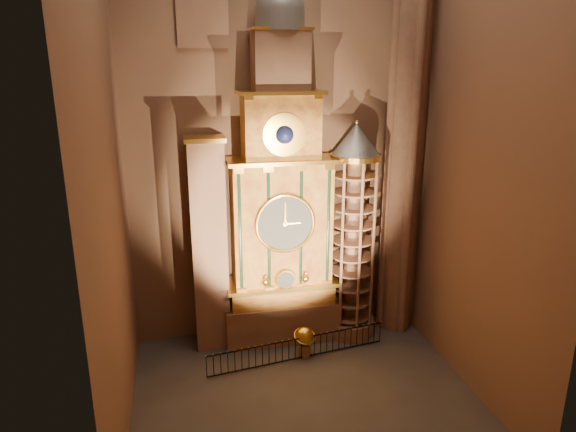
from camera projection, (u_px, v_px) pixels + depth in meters
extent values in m
plane|color=#383330|center=(305.00, 396.00, 21.33)|extent=(14.00, 14.00, 0.00)
plane|color=brown|center=(276.00, 114.00, 23.79)|extent=(22.00, 0.00, 22.00)
plane|color=brown|center=(100.00, 136.00, 16.77)|extent=(0.00, 22.00, 22.00)
plane|color=brown|center=(485.00, 125.00, 19.57)|extent=(0.00, 22.00, 22.00)
cube|color=#8C634C|center=(281.00, 318.00, 25.73)|extent=(5.60, 2.20, 2.00)
cube|color=maroon|center=(281.00, 291.00, 25.30)|extent=(5.00, 2.00, 1.00)
cube|color=gold|center=(281.00, 281.00, 25.09)|extent=(5.40, 2.30, 0.18)
cube|color=maroon|center=(281.00, 223.00, 24.29)|extent=(4.60, 2.00, 6.00)
cylinder|color=black|center=(240.00, 232.00, 23.08)|extent=(0.32, 0.32, 5.60)
cylinder|color=black|center=(268.00, 230.00, 23.34)|extent=(0.32, 0.32, 5.60)
cylinder|color=black|center=(300.00, 228.00, 23.64)|extent=(0.32, 0.32, 5.60)
cylinder|color=black|center=(327.00, 226.00, 23.90)|extent=(0.32, 0.32, 5.60)
cube|color=gold|center=(281.00, 160.00, 23.37)|extent=(5.00, 2.25, 0.18)
cylinder|color=#2D3033|center=(285.00, 223.00, 23.26)|extent=(2.60, 0.12, 2.60)
torus|color=gold|center=(285.00, 224.00, 23.21)|extent=(2.80, 0.16, 2.80)
cylinder|color=gold|center=(286.00, 280.00, 23.90)|extent=(0.90, 0.10, 0.90)
sphere|color=gold|center=(266.00, 282.00, 23.77)|extent=(0.36, 0.36, 0.36)
sphere|color=gold|center=(305.00, 278.00, 24.15)|extent=(0.36, 0.36, 0.36)
cube|color=maroon|center=(280.00, 128.00, 23.00)|extent=(3.40, 1.80, 3.00)
sphere|color=#0C1C40|center=(284.00, 135.00, 22.20)|extent=(0.80, 0.80, 0.80)
cube|color=gold|center=(280.00, 92.00, 22.50)|extent=(3.80, 2.00, 0.15)
cube|color=#8C634C|center=(280.00, 63.00, 22.19)|extent=(2.40, 1.60, 2.60)
sphere|color=slate|center=(280.00, 11.00, 21.59)|extent=(2.10, 2.10, 2.10)
cube|color=#8C634C|center=(209.00, 248.00, 23.90)|extent=(1.60, 1.40, 10.00)
cube|color=gold|center=(212.00, 291.00, 24.08)|extent=(1.35, 0.10, 2.10)
cube|color=#512615|center=(212.00, 292.00, 24.02)|extent=(1.05, 0.04, 1.75)
cube|color=gold|center=(209.00, 239.00, 23.33)|extent=(1.35, 0.10, 2.10)
cube|color=#512615|center=(210.00, 239.00, 23.28)|extent=(1.05, 0.04, 1.75)
cube|color=gold|center=(207.00, 183.00, 22.58)|extent=(1.35, 0.10, 2.10)
cube|color=#512615|center=(207.00, 184.00, 22.53)|extent=(1.05, 0.04, 1.75)
cube|color=gold|center=(204.00, 139.00, 22.43)|extent=(1.80, 1.60, 0.20)
cylinder|color=#8C634C|center=(349.00, 324.00, 26.32)|extent=(2.50, 2.50, 0.80)
cylinder|color=#8C634C|center=(352.00, 242.00, 25.03)|extent=(0.70, 0.70, 8.20)
cylinder|color=gold|center=(356.00, 157.00, 23.82)|extent=(2.40, 2.40, 0.25)
cone|color=slate|center=(356.00, 140.00, 23.59)|extent=(2.30, 2.30, 1.50)
sphere|color=gold|center=(357.00, 122.00, 23.36)|extent=(0.20, 0.20, 0.20)
cylinder|color=#8C634C|center=(408.00, 114.00, 24.08)|extent=(1.60, 1.60, 22.00)
cylinder|color=#8C634C|center=(423.00, 113.00, 24.24)|extent=(0.44, 0.44, 22.00)
cylinder|color=#8C634C|center=(392.00, 114.00, 23.92)|extent=(0.44, 0.44, 22.00)
cylinder|color=#8C634C|center=(400.00, 112.00, 24.82)|extent=(0.44, 0.44, 22.00)
cylinder|color=#8C634C|center=(415.00, 115.00, 23.33)|extent=(0.44, 0.44, 22.00)
cylinder|color=#8C634C|center=(304.00, 350.00, 24.14)|extent=(0.56, 0.56, 0.65)
sphere|color=gold|center=(305.00, 336.00, 23.93)|extent=(0.83, 0.83, 0.83)
torus|color=gold|center=(305.00, 336.00, 23.93)|extent=(1.20, 1.16, 0.45)
cube|color=black|center=(299.00, 339.00, 23.61)|extent=(8.55, 1.35, 0.05)
cube|color=black|center=(298.00, 358.00, 23.90)|extent=(8.55, 1.35, 0.05)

